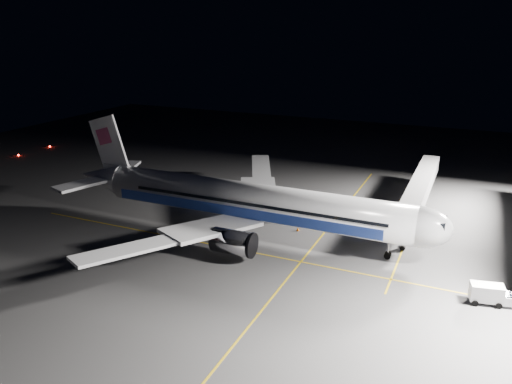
{
  "coord_description": "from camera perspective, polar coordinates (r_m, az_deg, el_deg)",
  "views": [
    {
      "loc": [
        29.4,
        -64.12,
        30.5
      ],
      "look_at": [
        -0.41,
        2.35,
        6.0
      ],
      "focal_mm": 35.0,
      "sensor_mm": 36.0,
      "label": 1
    }
  ],
  "objects": [
    {
      "name": "ground",
      "position": [
        76.85,
        -0.44,
        -4.79
      ],
      "size": [
        200.0,
        200.0,
        0.0
      ],
      "primitive_type": "plane",
      "color": "#4C4C4F",
      "rests_on": "ground"
    },
    {
      "name": "safety_cone_b",
      "position": [
        78.09,
        4.81,
        -4.21
      ],
      "size": [
        0.44,
        0.44,
        0.66
      ],
      "primitive_type": "cone",
      "color": "orange",
      "rests_on": "ground"
    },
    {
      "name": "safety_cone_a",
      "position": [
        80.72,
        -0.31,
        -3.39
      ],
      "size": [
        0.39,
        0.39,
        0.58
      ],
      "primitive_type": "cone",
      "color": "orange",
      "rests_on": "ground"
    },
    {
      "name": "service_truck",
      "position": [
        64.08,
        25.23,
        -10.49
      ],
      "size": [
        4.92,
        2.75,
        2.38
      ],
      "rotation": [
        0.0,
        0.0,
        0.2
      ],
      "color": "silver",
      "rests_on": "ground"
    },
    {
      "name": "jet_bridge",
      "position": [
        86.48,
        18.11,
        0.2
      ],
      "size": [
        3.6,
        34.4,
        6.3
      ],
      "color": "#B2B2B7",
      "rests_on": "ground"
    },
    {
      "name": "airliner",
      "position": [
        75.38,
        -1.19,
        -1.06
      ],
      "size": [
        61.48,
        54.22,
        16.64
      ],
      "color": "silver",
      "rests_on": "ground"
    },
    {
      "name": "safety_cone_c",
      "position": [
        88.04,
        4.67,
        -1.52
      ],
      "size": [
        0.43,
        0.43,
        0.65
      ],
      "primitive_type": "cone",
      "color": "orange",
      "rests_on": "ground"
    },
    {
      "name": "baggage_tug",
      "position": [
        92.87,
        -1.44,
        -0.04
      ],
      "size": [
        2.52,
        2.03,
        1.82
      ],
      "rotation": [
        0.0,
        0.0,
        0.01
      ],
      "color": "black",
      "rests_on": "ground"
    },
    {
      "name": "guide_line_side",
      "position": [
        80.49,
        17.09,
        -4.55
      ],
      "size": [
        0.25,
        40.0,
        0.01
      ],
      "primitive_type": "cube",
      "color": "gold",
      "rests_on": "ground"
    },
    {
      "name": "guide_line_main",
      "position": [
        73.6,
        6.7,
        -6.02
      ],
      "size": [
        0.25,
        80.0,
        0.01
      ],
      "primitive_type": "cube",
      "color": "gold",
      "rests_on": "ground"
    },
    {
      "name": "guide_line_cross",
      "position": [
        71.92,
        -2.44,
        -6.52
      ],
      "size": [
        70.0,
        0.25,
        0.01
      ],
      "primitive_type": "cube",
      "color": "gold",
      "rests_on": "ground"
    }
  ]
}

